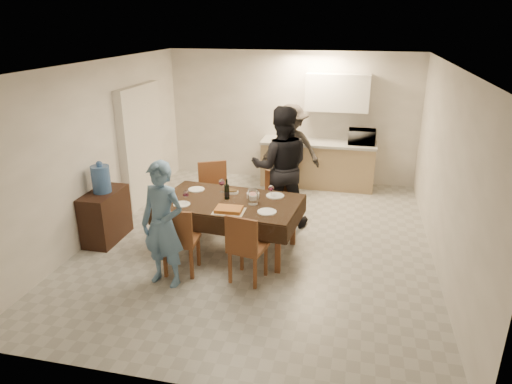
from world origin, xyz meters
TOP-DOWN VIEW (x-y plane):
  - floor at (0.00, 0.00)m, footprint 5.00×6.00m
  - ceiling at (0.00, 0.00)m, footprint 5.00×6.00m
  - wall_back at (0.00, 3.00)m, footprint 5.00×0.02m
  - wall_front at (0.00, -3.00)m, footprint 5.00×0.02m
  - wall_left at (-2.50, 0.00)m, footprint 0.02×6.00m
  - wall_right at (2.50, 0.00)m, footprint 0.02×6.00m
  - stub_partition at (-2.42, 1.20)m, footprint 0.15×1.40m
  - kitchen_base_cabinet at (0.60, 2.68)m, footprint 2.20×0.60m
  - kitchen_worktop at (0.60, 2.68)m, footprint 2.24×0.64m
  - upper_cabinet at (0.90, 2.82)m, footprint 1.20×0.34m
  - dining_table at (-0.36, -0.33)m, footprint 2.05×1.32m
  - chair_near_left at (-0.81, -1.17)m, footprint 0.47×0.47m
  - chair_near_right at (0.09, -1.17)m, footprint 0.50×0.51m
  - chair_far_left at (-0.81, 0.33)m, footprint 0.63×0.65m
  - chair_far_right at (0.09, 0.33)m, footprint 0.54×0.55m
  - console at (-2.28, -0.43)m, footprint 0.42×0.83m
  - water_jug at (-2.28, -0.43)m, footprint 0.27×0.27m
  - wine_bottle at (-0.41, -0.28)m, footprint 0.07×0.07m
  - water_pitcher at (-0.01, -0.38)m, footprint 0.14×0.14m
  - savoury_tart at (-0.26, -0.71)m, footprint 0.42×0.32m
  - salad_bowl at (-0.06, -0.15)m, footprint 0.18×0.18m
  - mushroom_dish at (-0.41, -0.05)m, footprint 0.19×0.19m
  - wine_glass_a at (-0.91, -0.58)m, footprint 0.09×0.09m
  - wine_glass_b at (0.19, -0.08)m, footprint 0.08×0.08m
  - wine_glass_c at (-0.56, -0.03)m, footprint 0.09×0.09m
  - plate_near_left at (-0.96, -0.63)m, footprint 0.23×0.23m
  - plate_near_right at (0.24, -0.63)m, footprint 0.25×0.25m
  - plate_far_left at (-0.96, -0.03)m, footprint 0.24×0.24m
  - plate_far_right at (0.24, -0.03)m, footprint 0.26×0.26m
  - microwave at (1.42, 2.68)m, footprint 0.51×0.35m
  - person_near at (-0.91, -1.38)m, footprint 0.65×0.49m
  - person_far at (0.19, 0.72)m, footprint 1.07×0.91m
  - person_kitchen at (0.12, 2.23)m, footprint 1.10×0.63m

SIDE VIEW (x-z plane):
  - floor at x=0.00m, z-range -0.01..0.01m
  - console at x=-2.28m, z-range 0.00..0.77m
  - kitchen_base_cabinet at x=0.60m, z-range 0.00..0.86m
  - chair_far_right at x=0.09m, z-range 0.32..0.82m
  - chair_near_right at x=0.09m, z-range 0.32..0.83m
  - chair_near_left at x=-0.81m, z-range 0.32..0.84m
  - chair_far_left at x=-0.81m, z-range 0.35..0.90m
  - dining_table at x=-0.36m, z-range 0.35..1.11m
  - plate_near_left at x=-0.96m, z-range 0.76..0.78m
  - plate_far_left at x=-0.96m, z-range 0.76..0.78m
  - plate_near_right at x=0.24m, z-range 0.76..0.78m
  - plate_far_right at x=0.24m, z-range 0.76..0.78m
  - mushroom_dish at x=-0.41m, z-range 0.76..0.80m
  - savoury_tart at x=-0.26m, z-range 0.76..0.82m
  - salad_bowl at x=-0.06m, z-range 0.76..0.83m
  - person_near at x=-0.91m, z-range 0.00..1.61m
  - person_kitchen at x=0.12m, z-range 0.00..1.70m
  - wine_glass_b at x=0.19m, z-range 0.76..0.95m
  - wine_glass_a at x=-0.91m, z-range 0.76..0.96m
  - wine_glass_c at x=-0.56m, z-range 0.76..0.97m
  - water_pitcher at x=-0.01m, z-range 0.76..0.98m
  - kitchen_worktop at x=0.60m, z-range 0.86..0.91m
  - wine_bottle at x=-0.41m, z-range 0.76..1.06m
  - person_far at x=0.19m, z-range 0.00..1.94m
  - water_jug at x=-2.28m, z-range 0.77..1.17m
  - stub_partition at x=-2.42m, z-range 0.00..2.10m
  - microwave at x=1.42m, z-range 0.91..1.19m
  - wall_back at x=0.00m, z-range 0.00..2.60m
  - wall_front at x=0.00m, z-range 0.00..2.60m
  - wall_left at x=-2.50m, z-range 0.00..2.60m
  - wall_right at x=2.50m, z-range 0.00..2.60m
  - upper_cabinet at x=0.90m, z-range 1.50..2.20m
  - ceiling at x=0.00m, z-range 2.59..2.61m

